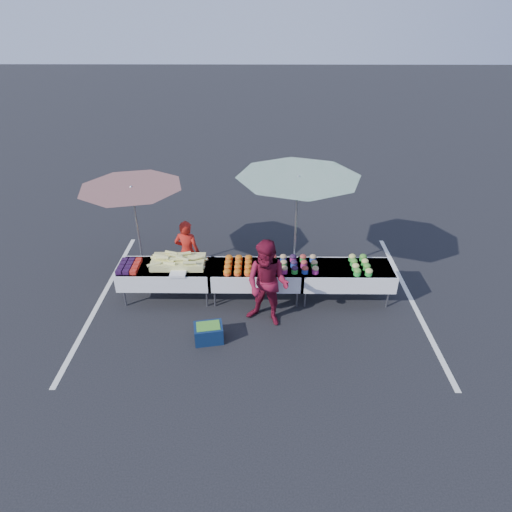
{
  "coord_description": "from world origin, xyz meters",
  "views": [
    {
      "loc": [
        0.07,
        -7.2,
        5.25
      ],
      "look_at": [
        0.0,
        0.0,
        1.0
      ],
      "focal_mm": 30.0,
      "sensor_mm": 36.0,
      "label": 1
    }
  ],
  "objects_px": {
    "table_right": "(346,274)",
    "storage_bin": "(209,333)",
    "vendor": "(187,252)",
    "table_center": "(256,274)",
    "umbrella_left": "(132,195)",
    "umbrella_right": "(298,187)",
    "table_left": "(167,273)",
    "customer": "(268,284)"
  },
  "relations": [
    {
      "from": "table_left",
      "to": "storage_bin",
      "type": "relative_size",
      "value": 3.3
    },
    {
      "from": "customer",
      "to": "umbrella_left",
      "type": "distance_m",
      "value": 3.32
    },
    {
      "from": "table_left",
      "to": "customer",
      "type": "xyz_separation_m",
      "value": [
        2.02,
        -0.77,
        0.28
      ]
    },
    {
      "from": "umbrella_right",
      "to": "storage_bin",
      "type": "bearing_deg",
      "value": -131.55
    },
    {
      "from": "table_right",
      "to": "customer",
      "type": "height_order",
      "value": "customer"
    },
    {
      "from": "table_center",
      "to": "umbrella_right",
      "type": "distance_m",
      "value": 1.91
    },
    {
      "from": "table_right",
      "to": "storage_bin",
      "type": "height_order",
      "value": "table_right"
    },
    {
      "from": "table_left",
      "to": "storage_bin",
      "type": "bearing_deg",
      "value": -53.68
    },
    {
      "from": "vendor",
      "to": "storage_bin",
      "type": "height_order",
      "value": "vendor"
    },
    {
      "from": "customer",
      "to": "umbrella_left",
      "type": "bearing_deg",
      "value": 172.81
    },
    {
      "from": "umbrella_left",
      "to": "umbrella_right",
      "type": "height_order",
      "value": "umbrella_right"
    },
    {
      "from": "vendor",
      "to": "table_center",
      "type": "bearing_deg",
      "value": 166.49
    },
    {
      "from": "vendor",
      "to": "umbrella_right",
      "type": "xyz_separation_m",
      "value": [
        2.26,
        -0.07,
        1.51
      ]
    },
    {
      "from": "table_left",
      "to": "storage_bin",
      "type": "height_order",
      "value": "table_left"
    },
    {
      "from": "table_right",
      "to": "umbrella_left",
      "type": "distance_m",
      "value": 4.58
    },
    {
      "from": "table_left",
      "to": "storage_bin",
      "type": "distance_m",
      "value": 1.68
    },
    {
      "from": "customer",
      "to": "umbrella_right",
      "type": "bearing_deg",
      "value": 88.87
    },
    {
      "from": "table_right",
      "to": "storage_bin",
      "type": "relative_size",
      "value": 3.3
    },
    {
      "from": "customer",
      "to": "storage_bin",
      "type": "xyz_separation_m",
      "value": [
        -1.06,
        -0.54,
        -0.69
      ]
    },
    {
      "from": "table_left",
      "to": "umbrella_right",
      "type": "bearing_deg",
      "value": 11.73
    },
    {
      "from": "customer",
      "to": "storage_bin",
      "type": "distance_m",
      "value": 1.37
    },
    {
      "from": "vendor",
      "to": "storage_bin",
      "type": "relative_size",
      "value": 2.58
    },
    {
      "from": "table_left",
      "to": "umbrella_right",
      "type": "height_order",
      "value": "umbrella_right"
    },
    {
      "from": "table_right",
      "to": "umbrella_right",
      "type": "xyz_separation_m",
      "value": [
        -1.0,
        0.54,
        1.65
      ]
    },
    {
      "from": "table_right",
      "to": "umbrella_left",
      "type": "height_order",
      "value": "umbrella_left"
    },
    {
      "from": "umbrella_right",
      "to": "storage_bin",
      "type": "height_order",
      "value": "umbrella_right"
    },
    {
      "from": "customer",
      "to": "storage_bin",
      "type": "relative_size",
      "value": 3.06
    },
    {
      "from": "umbrella_left",
      "to": "table_left",
      "type": "bearing_deg",
      "value": -48.81
    },
    {
      "from": "customer",
      "to": "table_right",
      "type": "bearing_deg",
      "value": 48.81
    },
    {
      "from": "table_right",
      "to": "vendor",
      "type": "relative_size",
      "value": 1.28
    },
    {
      "from": "table_left",
      "to": "umbrella_right",
      "type": "xyz_separation_m",
      "value": [
        2.6,
        0.54,
        1.65
      ]
    },
    {
      "from": "table_center",
      "to": "vendor",
      "type": "bearing_deg",
      "value": 157.32
    },
    {
      "from": "table_left",
      "to": "table_center",
      "type": "xyz_separation_m",
      "value": [
        1.8,
        0.0,
        0.0
      ]
    },
    {
      "from": "vendor",
      "to": "umbrella_left",
      "type": "height_order",
      "value": "umbrella_left"
    },
    {
      "from": "table_right",
      "to": "umbrella_right",
      "type": "height_order",
      "value": "umbrella_right"
    },
    {
      "from": "customer",
      "to": "umbrella_left",
      "type": "xyz_separation_m",
      "value": [
        -2.72,
        1.57,
        1.08
      ]
    },
    {
      "from": "umbrella_left",
      "to": "umbrella_right",
      "type": "bearing_deg",
      "value": -4.51
    },
    {
      "from": "umbrella_left",
      "to": "umbrella_right",
      "type": "distance_m",
      "value": 3.32
    },
    {
      "from": "table_right",
      "to": "table_left",
      "type": "bearing_deg",
      "value": 180.0
    },
    {
      "from": "table_right",
      "to": "vendor",
      "type": "xyz_separation_m",
      "value": [
        -3.26,
        0.61,
        0.14
      ]
    },
    {
      "from": "table_left",
      "to": "customer",
      "type": "relative_size",
      "value": 1.08
    },
    {
      "from": "table_center",
      "to": "table_right",
      "type": "xyz_separation_m",
      "value": [
        1.8,
        0.0,
        0.0
      ]
    }
  ]
}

